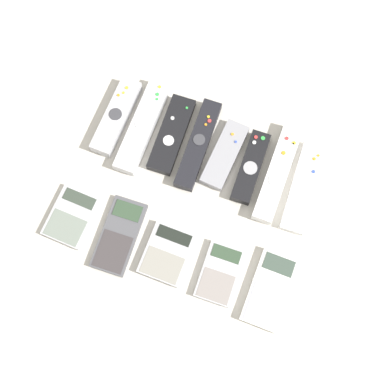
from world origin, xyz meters
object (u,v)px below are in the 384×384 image
at_px(remote_4, 225,155).
at_px(remote_6, 278,172).
at_px(remote_7, 303,187).
at_px(calculator_4, 270,290).
at_px(remote_0, 116,117).
at_px(remote_3, 198,145).
at_px(remote_2, 172,134).
at_px(calculator_2, 169,254).
at_px(remote_1, 143,126).
at_px(remote_5, 251,167).
at_px(calculator_1, 119,235).
at_px(calculator_0, 72,217).
at_px(calculator_3, 220,273).

bearing_deg(remote_4, remote_6, 4.35).
xyz_separation_m(remote_7, calculator_4, (0.00, -0.22, 0.00)).
height_order(remote_0, remote_3, remote_0).
distance_m(remote_2, calculator_2, 0.26).
xyz_separation_m(remote_6, calculator_2, (-0.15, -0.24, -0.00)).
relative_size(remote_0, calculator_4, 1.16).
bearing_deg(remote_4, remote_7, 1.25).
bearing_deg(remote_2, remote_1, -177.99).
bearing_deg(calculator_2, calculator_4, 1.78).
bearing_deg(remote_5, calculator_4, -63.93).
distance_m(remote_1, remote_5, 0.25).
xyz_separation_m(remote_2, calculator_1, (-0.02, -0.24, -0.00)).
distance_m(remote_0, remote_5, 0.31).
xyz_separation_m(remote_2, calculator_0, (-0.12, -0.24, -0.00)).
distance_m(remote_6, calculator_0, 0.43).
bearing_deg(calculator_1, calculator_4, -1.68).
relative_size(remote_4, calculator_0, 1.32).
relative_size(remote_3, calculator_2, 1.81).
distance_m(remote_7, calculator_0, 0.48).
bearing_deg(remote_3, remote_0, 179.07).
bearing_deg(remote_5, remote_4, 171.19).
height_order(remote_4, remote_7, remote_4).
height_order(calculator_3, calculator_4, calculator_4).
height_order(calculator_1, calculator_3, calculator_3).
bearing_deg(remote_6, remote_5, -172.07).
height_order(remote_0, remote_7, remote_0).
bearing_deg(remote_5, calculator_3, -87.84).
bearing_deg(remote_0, remote_3, 1.92).
distance_m(remote_0, calculator_3, 0.40).
relative_size(remote_0, calculator_3, 1.45).
height_order(remote_1, remote_5, remote_1).
height_order(remote_3, remote_7, remote_3).
xyz_separation_m(remote_4, remote_5, (0.06, -0.01, 0.00)).
xyz_separation_m(remote_1, calculator_4, (0.37, -0.23, -0.00)).
xyz_separation_m(remote_6, calculator_3, (-0.04, -0.24, -0.01)).
bearing_deg(remote_4, remote_1, -175.15).
xyz_separation_m(remote_2, remote_7, (0.30, -0.01, -0.00)).
height_order(remote_6, remote_7, remote_6).
relative_size(remote_6, calculator_1, 1.39).
distance_m(remote_4, remote_6, 0.12).
bearing_deg(calculator_2, remote_4, 82.21).
relative_size(remote_3, remote_5, 1.28).
relative_size(remote_4, calculator_2, 1.37).
height_order(calculator_1, calculator_2, calculator_2).
height_order(remote_3, calculator_4, remote_3).
height_order(remote_0, calculator_1, remote_0).
height_order(remote_0, calculator_4, remote_0).
height_order(remote_2, calculator_3, remote_2).
relative_size(remote_0, remote_2, 0.99).
xyz_separation_m(remote_3, calculator_3, (0.14, -0.24, -0.00)).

